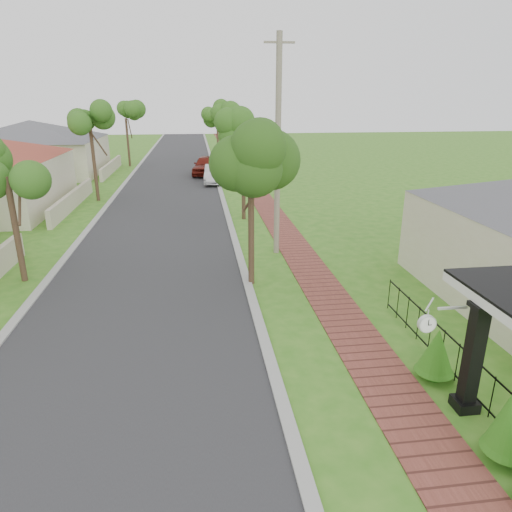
{
  "coord_description": "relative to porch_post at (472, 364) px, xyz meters",
  "views": [
    {
      "loc": [
        -1.02,
        -8.64,
        6.41
      ],
      "look_at": [
        0.8,
        5.35,
        1.5
      ],
      "focal_mm": 32.0,
      "sensor_mm": 36.0,
      "label": 1
    }
  ],
  "objects": [
    {
      "name": "porch_post",
      "position": [
        0.0,
        0.0,
        0.0
      ],
      "size": [
        0.48,
        0.48,
        2.52
      ],
      "color": "black",
      "rests_on": "ground"
    },
    {
      "name": "ground",
      "position": [
        -4.55,
        1.0,
        -1.12
      ],
      "size": [
        160.0,
        160.0,
        0.0
      ],
      "primitive_type": "plane",
      "color": "#35751C",
      "rests_on": "ground"
    },
    {
      "name": "street_trees",
      "position": [
        -7.42,
        27.84,
        3.42
      ],
      "size": [
        10.7,
        37.65,
        5.89
      ],
      "color": "#382619",
      "rests_on": "ground"
    },
    {
      "name": "kerb_left",
      "position": [
        -11.2,
        21.0,
        -1.12
      ],
      "size": [
        0.3,
        120.0,
        0.1
      ],
      "primitive_type": "cube",
      "color": "#9E9E99",
      "rests_on": "ground"
    },
    {
      "name": "station_clock",
      "position": [
        -0.86,
        0.4,
        0.83
      ],
      "size": [
        1.05,
        0.13,
        0.56
      ],
      "color": "silver",
      "rests_on": "ground"
    },
    {
      "name": "parked_car_white",
      "position": [
        -4.15,
        28.48,
        -0.42
      ],
      "size": [
        1.83,
        4.36,
        1.4
      ],
      "primitive_type": "imported",
      "rotation": [
        0.0,
        0.0,
        -0.08
      ],
      "color": "silver",
      "rests_on": "ground"
    },
    {
      "name": "parked_car_red",
      "position": [
        -4.69,
        32.73,
        -0.3
      ],
      "size": [
        2.84,
        5.12,
        1.65
      ],
      "primitive_type": "imported",
      "rotation": [
        0.0,
        0.0,
        -0.19
      ],
      "color": "maroon",
      "rests_on": "ground"
    },
    {
      "name": "road",
      "position": [
        -7.55,
        21.0,
        -1.12
      ],
      "size": [
        7.0,
        120.0,
        0.02
      ],
      "primitive_type": "cube",
      "color": "#28282B",
      "rests_on": "ground"
    },
    {
      "name": "kerb_right",
      "position": [
        -3.9,
        21.0,
        -1.12
      ],
      "size": [
        0.3,
        120.0,
        0.1
      ],
      "primitive_type": "cube",
      "color": "#9E9E99",
      "rests_on": "ground"
    },
    {
      "name": "picket_fence",
      "position": [
        0.35,
        1.0,
        -0.59
      ],
      "size": [
        0.03,
        8.02,
        1.0
      ],
      "color": "black",
      "rests_on": "ground"
    },
    {
      "name": "near_tree",
      "position": [
        -3.75,
        7.65,
        3.44
      ],
      "size": [
        2.23,
        2.23,
        5.72
      ],
      "color": "#382619",
      "rests_on": "ground"
    },
    {
      "name": "sidewalk",
      "position": [
        -1.3,
        21.0,
        -1.12
      ],
      "size": [
        1.5,
        120.0,
        0.03
      ],
      "primitive_type": "cube",
      "color": "brown",
      "rests_on": "ground"
    },
    {
      "name": "far_house_grey",
      "position": [
        -19.52,
        35.0,
        1.22
      ],
      "size": [
        15.56,
        15.56,
        4.6
      ],
      "color": "beige",
      "rests_on": "ground"
    },
    {
      "name": "utility_pole",
      "position": [
        -2.25,
        11.0,
        3.33
      ],
      "size": [
        1.2,
        0.24,
        8.79
      ],
      "color": "gray",
      "rests_on": "ground"
    },
    {
      "name": "hedge_row",
      "position": [
        -0.1,
        -1.26,
        -0.36
      ],
      "size": [
        0.92,
        4.64,
        1.79
      ],
      "color": "#206213",
      "rests_on": "ground"
    }
  ]
}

